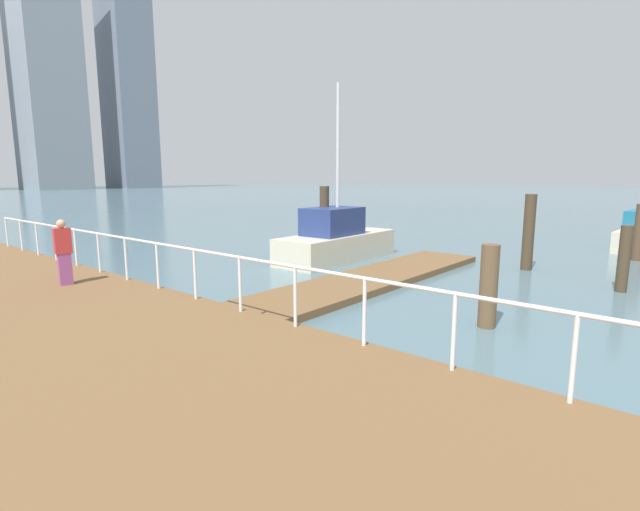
{
  "coord_description": "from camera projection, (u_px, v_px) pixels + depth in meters",
  "views": [
    {
      "loc": [
        -8.87,
        2.97,
        2.98
      ],
      "look_at": [
        0.15,
        10.54,
        0.97
      ],
      "focal_mm": 26.5,
      "sensor_mm": 36.0,
      "label": 1
    }
  ],
  "objects": [
    {
      "name": "moored_boat_1",
      "position": [
        336.0,
        240.0,
        16.69
      ],
      "size": [
        5.09,
        1.86,
        6.05
      ],
      "color": "beige",
      "rests_on": "ground_plane"
    },
    {
      "name": "dock_piling_5",
      "position": [
        624.0,
        259.0,
        12.08
      ],
      "size": [
        0.28,
        0.28,
        1.72
      ],
      "primitive_type": "cylinder",
      "color": "#473826",
      "rests_on": "ground_plane"
    },
    {
      "name": "skyline_tower_4",
      "position": [
        47.0,
        71.0,
        97.01
      ],
      "size": [
        11.22,
        11.28,
        48.23
      ],
      "primitive_type": "cube",
      "rotation": [
        0.0,
        0.0,
        0.01
      ],
      "color": "#8C939E",
      "rests_on": "ground_plane"
    },
    {
      "name": "dock_piling_2",
      "position": [
        489.0,
        286.0,
        9.24
      ],
      "size": [
        0.35,
        0.35,
        1.66
      ],
      "primitive_type": "cylinder",
      "color": "brown",
      "rests_on": "ground_plane"
    },
    {
      "name": "dock_piling_4",
      "position": [
        529.0,
        232.0,
        14.87
      ],
      "size": [
        0.35,
        0.35,
        2.4
      ],
      "primitive_type": "cylinder",
      "color": "#473826",
      "rests_on": "ground_plane"
    },
    {
      "name": "skyline_tower_5",
      "position": [
        127.0,
        86.0,
        109.43
      ],
      "size": [
        9.69,
        13.33,
        46.83
      ],
      "primitive_type": "cube",
      "rotation": [
        0.0,
        0.0,
        -0.1
      ],
      "color": "slate",
      "rests_on": "ground_plane"
    },
    {
      "name": "dock_piling_1",
      "position": [
        640.0,
        233.0,
        16.52
      ],
      "size": [
        0.36,
        0.36,
        1.99
      ],
      "primitive_type": "cylinder",
      "color": "brown",
      "rests_on": "ground_plane"
    },
    {
      "name": "dock_piling_3",
      "position": [
        316.0,
        234.0,
        17.78
      ],
      "size": [
        0.3,
        0.3,
        1.58
      ],
      "primitive_type": "cylinder",
      "color": "#473826",
      "rests_on": "ground_plane"
    },
    {
      "name": "ground_plane",
      "position": [
        128.0,
        254.0,
        17.99
      ],
      "size": [
        300.0,
        300.0,
        0.0
      ],
      "primitive_type": "plane",
      "color": "slate"
    },
    {
      "name": "boardwalk_railing",
      "position": [
        240.0,
        269.0,
        8.92
      ],
      "size": [
        0.06,
        25.88,
        1.08
      ],
      "color": "white",
      "rests_on": "boardwalk"
    },
    {
      "name": "dock_piling_0",
      "position": [
        324.0,
        223.0,
        16.89
      ],
      "size": [
        0.34,
        0.34,
        2.59
      ],
      "primitive_type": "cylinder",
      "color": "#473826",
      "rests_on": "ground_plane"
    },
    {
      "name": "pedestrian_0",
      "position": [
        63.0,
        252.0,
        11.13
      ],
      "size": [
        0.39,
        0.28,
        1.56
      ],
      "color": "#994C8C",
      "rests_on": "boardwalk"
    },
    {
      "name": "floating_dock",
      "position": [
        366.0,
        280.0,
        13.11
      ],
      "size": [
        10.52,
        2.0,
        0.18
      ],
      "primitive_type": "cube",
      "color": "brown",
      "rests_on": "ground_plane"
    }
  ]
}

